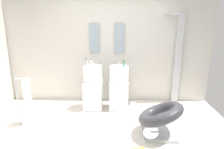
# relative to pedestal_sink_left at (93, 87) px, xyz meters

# --- Properties ---
(ground_plane) EXTENTS (4.80, 3.60, 0.04)m
(ground_plane) POSITION_rel_pedestal_sink_left_xyz_m (0.28, -1.14, -0.51)
(ground_plane) COLOR silver
(rear_partition) EXTENTS (4.80, 0.10, 2.60)m
(rear_partition) POSITION_rel_pedestal_sink_left_xyz_m (0.28, 0.51, 0.81)
(rear_partition) COLOR beige
(rear_partition) RESTS_ON ground_plane
(pedestal_sink_left) EXTENTS (0.40, 0.40, 1.07)m
(pedestal_sink_left) POSITION_rel_pedestal_sink_left_xyz_m (0.00, 0.00, 0.00)
(pedestal_sink_left) COLOR white
(pedestal_sink_left) RESTS_ON ground_plane
(pedestal_sink_right) EXTENTS (0.40, 0.40, 1.07)m
(pedestal_sink_right) POSITION_rel_pedestal_sink_left_xyz_m (0.57, 0.00, 0.00)
(pedestal_sink_right) COLOR white
(pedestal_sink_right) RESTS_ON ground_plane
(vanity_mirror_left) EXTENTS (0.22, 0.03, 0.65)m
(vanity_mirror_left) POSITION_rel_pedestal_sink_left_xyz_m (0.00, 0.44, 1.01)
(vanity_mirror_left) COLOR #8C9EA8
(vanity_mirror_right) EXTENTS (0.22, 0.03, 0.65)m
(vanity_mirror_right) POSITION_rel_pedestal_sink_left_xyz_m (0.57, 0.44, 1.01)
(vanity_mirror_right) COLOR #8C9EA8
(shower_column) EXTENTS (0.49, 0.24, 2.05)m
(shower_column) POSITION_rel_pedestal_sink_left_xyz_m (1.89, 0.39, 0.59)
(shower_column) COLOR #B7BABF
(shower_column) RESTS_ON ground_plane
(lounge_chair) EXTENTS (1.06, 1.06, 0.65)m
(lounge_chair) POSITION_rel_pedestal_sink_left_xyz_m (1.26, -1.04, -0.14)
(lounge_chair) COLOR #B7BABF
(lounge_chair) RESTS_ON ground_plane
(towel_rack) EXTENTS (0.37, 0.22, 0.95)m
(towel_rack) POSITION_rel_pedestal_sink_left_xyz_m (-1.14, -0.75, 0.14)
(towel_rack) COLOR #B7BABF
(towel_rack) RESTS_ON ground_plane
(area_rug) EXTENTS (1.06, 0.67, 0.01)m
(area_rug) POSITION_rel_pedestal_sink_left_xyz_m (0.76, -1.39, -0.48)
(area_rug) COLOR white
(area_rug) RESTS_ON ground_plane
(coffee_mug) EXTENTS (0.09, 0.09, 0.10)m
(coffee_mug) POSITION_rel_pedestal_sink_left_xyz_m (0.73, -1.48, -0.43)
(coffee_mug) COLOR white
(coffee_mug) RESTS_ON area_rug
(soap_bottle_clear) EXTENTS (0.04, 0.04, 0.12)m
(soap_bottle_clear) POSITION_rel_pedestal_sink_left_xyz_m (-0.05, 0.14, 0.54)
(soap_bottle_clear) COLOR silver
(soap_bottle_clear) RESTS_ON pedestal_sink_left
(soap_bottle_green) EXTENTS (0.05, 0.05, 0.14)m
(soap_bottle_green) POSITION_rel_pedestal_sink_left_xyz_m (0.66, -0.05, 0.55)
(soap_bottle_green) COLOR #59996B
(soap_bottle_green) RESTS_ON pedestal_sink_right
(soap_bottle_grey) EXTENTS (0.05, 0.05, 0.16)m
(soap_bottle_grey) POSITION_rel_pedestal_sink_left_xyz_m (-0.13, -0.02, 0.56)
(soap_bottle_grey) COLOR #99999E
(soap_bottle_grey) RESTS_ON pedestal_sink_left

